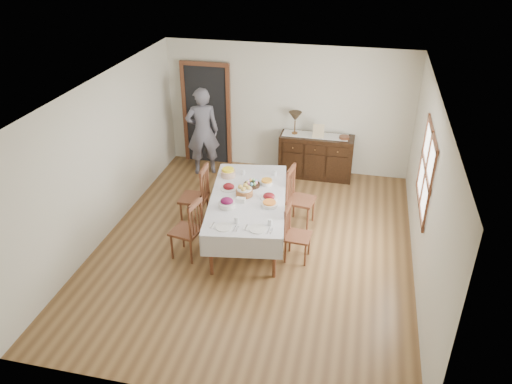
% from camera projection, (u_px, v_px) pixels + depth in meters
% --- Properties ---
extents(ground, '(6.00, 6.00, 0.00)m').
position_uv_depth(ground, '(255.00, 246.00, 8.15)').
color(ground, brown).
extents(room_shell, '(5.02, 6.02, 2.65)m').
position_uv_depth(room_shell, '(251.00, 142.00, 7.74)').
color(room_shell, white).
rests_on(room_shell, ground).
extents(dining_table, '(1.52, 2.48, 0.80)m').
position_uv_depth(dining_table, '(248.00, 202.00, 8.00)').
color(dining_table, silver).
rests_on(dining_table, ground).
extents(chair_left_near, '(0.49, 0.49, 1.01)m').
position_uv_depth(chair_left_near, '(189.00, 228.00, 7.66)').
color(chair_left_near, brown).
rests_on(chair_left_near, ground).
extents(chair_left_far, '(0.46, 0.46, 1.08)m').
position_uv_depth(chair_left_far, '(197.00, 195.00, 8.50)').
color(chair_left_far, brown).
rests_on(chair_left_far, ground).
extents(chair_right_near, '(0.41, 0.41, 0.92)m').
position_uv_depth(chair_right_near, '(295.00, 233.00, 7.64)').
color(chair_right_near, brown).
rests_on(chair_right_near, ground).
extents(chair_right_far, '(0.50, 0.50, 1.06)m').
position_uv_depth(chair_right_far, '(298.00, 197.00, 8.49)').
color(chair_right_far, brown).
rests_on(chair_right_far, ground).
extents(sideboard, '(1.47, 0.54, 0.88)m').
position_uv_depth(sideboard, '(316.00, 156.00, 10.13)').
color(sideboard, black).
rests_on(sideboard, ground).
extents(person, '(0.71, 0.59, 1.94)m').
position_uv_depth(person, '(202.00, 129.00, 10.03)').
color(person, '#595764').
rests_on(person, ground).
extents(bread_basket, '(0.27, 0.27, 0.18)m').
position_uv_depth(bread_basket, '(244.00, 191.00, 7.95)').
color(bread_basket, brown).
rests_on(bread_basket, dining_table).
extents(egg_basket, '(0.27, 0.27, 0.10)m').
position_uv_depth(egg_basket, '(252.00, 184.00, 8.25)').
color(egg_basket, black).
rests_on(egg_basket, dining_table).
extents(ham_platter_a, '(0.28, 0.28, 0.11)m').
position_uv_depth(ham_platter_a, '(229.00, 187.00, 8.17)').
color(ham_platter_a, silver).
rests_on(ham_platter_a, dining_table).
extents(ham_platter_b, '(0.27, 0.27, 0.11)m').
position_uv_depth(ham_platter_b, '(269.00, 197.00, 7.89)').
color(ham_platter_b, silver).
rests_on(ham_platter_b, dining_table).
extents(beet_bowl, '(0.26, 0.26, 0.16)m').
position_uv_depth(beet_bowl, '(227.00, 203.00, 7.64)').
color(beet_bowl, silver).
rests_on(beet_bowl, dining_table).
extents(carrot_bowl, '(0.20, 0.20, 0.09)m').
position_uv_depth(carrot_bowl, '(267.00, 182.00, 8.29)').
color(carrot_bowl, silver).
rests_on(carrot_bowl, dining_table).
extents(pineapple_bowl, '(0.26, 0.26, 0.15)m').
position_uv_depth(pineapple_bowl, '(228.00, 173.00, 8.54)').
color(pineapple_bowl, '#D3A98E').
rests_on(pineapple_bowl, dining_table).
extents(casserole_dish, '(0.26, 0.26, 0.08)m').
position_uv_depth(casserole_dish, '(269.00, 204.00, 7.68)').
color(casserole_dish, silver).
rests_on(casserole_dish, dining_table).
extents(butter_dish, '(0.15, 0.11, 0.07)m').
position_uv_depth(butter_dish, '(241.00, 200.00, 7.78)').
color(butter_dish, silver).
rests_on(butter_dish, dining_table).
extents(setting_left, '(0.44, 0.31, 0.10)m').
position_uv_depth(setting_left, '(228.00, 225.00, 7.19)').
color(setting_left, silver).
rests_on(setting_left, dining_table).
extents(setting_right, '(0.44, 0.31, 0.10)m').
position_uv_depth(setting_right, '(261.00, 227.00, 7.14)').
color(setting_right, silver).
rests_on(setting_right, dining_table).
extents(glass_far_a, '(0.07, 0.07, 0.09)m').
position_uv_depth(glass_far_a, '(244.00, 172.00, 8.61)').
color(glass_far_a, silver).
rests_on(glass_far_a, dining_table).
extents(glass_far_b, '(0.06, 0.06, 0.10)m').
position_uv_depth(glass_far_b, '(275.00, 173.00, 8.57)').
color(glass_far_b, silver).
rests_on(glass_far_b, dining_table).
extents(runner, '(1.30, 0.35, 0.01)m').
position_uv_depth(runner, '(315.00, 135.00, 9.95)').
color(runner, silver).
rests_on(runner, sideboard).
extents(table_lamp, '(0.26, 0.26, 0.46)m').
position_uv_depth(table_lamp, '(295.00, 117.00, 9.85)').
color(table_lamp, brown).
rests_on(table_lamp, sideboard).
extents(picture_frame, '(0.22, 0.08, 0.28)m').
position_uv_depth(picture_frame, '(318.00, 131.00, 9.77)').
color(picture_frame, '#C0AF87').
rests_on(picture_frame, sideboard).
extents(deco_bowl, '(0.20, 0.20, 0.06)m').
position_uv_depth(deco_bowl, '(344.00, 138.00, 9.78)').
color(deco_bowl, brown).
rests_on(deco_bowl, sideboard).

